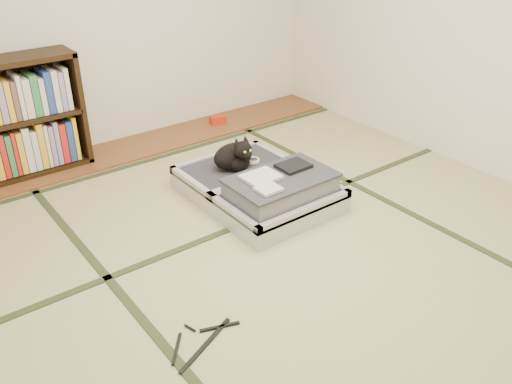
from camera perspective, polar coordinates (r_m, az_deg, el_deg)
floor at (r=3.43m, az=2.89°, el=-6.15°), size 4.50×4.50×0.00m
wood_strip at (r=4.93m, az=-12.20°, el=4.73°), size 4.00×0.50×0.02m
red_item at (r=5.31m, az=-4.05°, el=7.64°), size 0.16×0.11×0.07m
room_shell at (r=2.86m, az=3.64°, el=18.65°), size 4.50×4.50×4.50m
tatami_borders at (r=3.76m, az=-1.94°, el=-2.67°), size 4.00×4.50×0.01m
suitcase at (r=3.89m, az=0.54°, el=0.42°), size 0.82×1.10×0.32m
cat at (r=4.02m, az=-2.18°, el=3.81°), size 0.37×0.37×0.29m
cable_coil at (r=4.18m, az=-0.35°, el=3.36°), size 0.11×0.11×0.03m
hanger at (r=2.82m, az=-5.72°, el=-15.32°), size 0.43×0.28×0.01m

